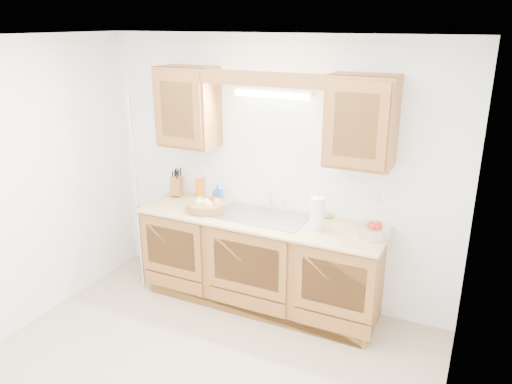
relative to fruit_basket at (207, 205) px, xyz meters
The scene contains 17 objects.
room 1.29m from the fruit_basket, 64.57° to the right, with size 3.52×3.50×2.50m.
base_cabinets 0.75m from the fruit_basket, ahead, with size 2.20×0.60×0.86m, color #985C2C.
countertop 0.55m from the fruit_basket, ahead, with size 2.30×0.63×0.04m, color tan.
upper_cabinet_left 0.94m from the fruit_basket, 145.55° to the left, with size 0.55×0.33×0.75m, color #985C2C.
upper_cabinet_right 1.64m from the fruit_basket, ahead, with size 0.55×0.33×0.75m, color #985C2C.
valance 1.31m from the fruit_basket, ahead, with size 2.20×0.05×0.12m, color #985C2C.
fluorescent_fixture 1.21m from the fruit_basket, 27.47° to the left, with size 0.76×0.08×0.08m.
sink 0.56m from the fruit_basket, ahead, with size 0.84×0.46×0.36m.
wire_shelf_pole 0.69m from the fruit_basket, 163.05° to the right, with size 0.03×0.03×2.00m, color silver.
outlet_plate 1.55m from the fruit_basket, 13.43° to the left, with size 0.08×0.01×0.12m, color white.
fruit_basket is the anchor object (origin of this frame).
knife_block 0.54m from the fruit_basket, 155.54° to the left, with size 0.14×0.19×0.29m.
orange_canister 0.41m from the fruit_basket, 131.11° to the left, with size 0.08×0.08×0.22m.
soap_bottle 0.22m from the fruit_basket, 89.95° to the left, with size 0.09×0.09×0.19m, color blue.
sponge 1.12m from the fruit_basket, 15.71° to the left, with size 0.13×0.10×0.02m.
paper_towel 1.08m from the fruit_basket, ahead, with size 0.16×0.16×0.32m.
apple_bowl 1.57m from the fruit_basket, ahead, with size 0.33×0.33×0.13m.
Camera 1 is at (1.79, -2.64, 2.60)m, focal length 35.00 mm.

